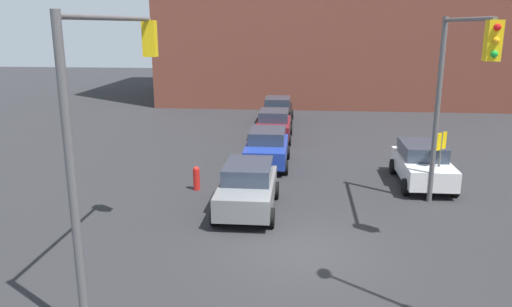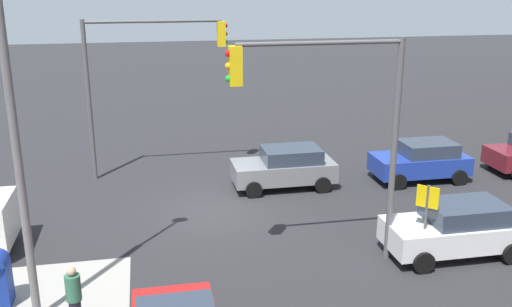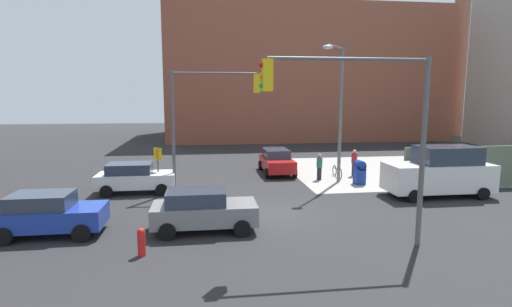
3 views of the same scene
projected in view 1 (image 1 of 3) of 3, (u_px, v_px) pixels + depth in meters
ground_plane at (305, 250)px, 14.23m from camera, size 120.00×120.00×0.00m
traffic_signal_nw_corner at (456, 80)px, 15.24m from camera, size 4.87×0.36×6.50m
traffic_signal_se_corner at (110, 97)px, 11.26m from camera, size 5.75×0.36×6.50m
warning_sign_two_way at (440, 152)px, 18.57m from camera, size 0.48×0.48×2.40m
fire_hydrant at (196, 178)px, 19.31m from camera, size 0.26×0.26×0.94m
sedan_white at (422, 164)px, 19.96m from camera, size 4.10×2.02×1.62m
sedan_blue at (267, 147)px, 22.58m from camera, size 3.85×2.02×1.62m
sedan_maroon at (274, 125)px, 27.67m from camera, size 3.81×2.02×1.62m
sedan_black at (278, 110)px, 32.50m from camera, size 4.05×2.02×1.62m
sedan_gray at (248, 187)px, 17.09m from camera, size 4.01×2.02×1.62m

